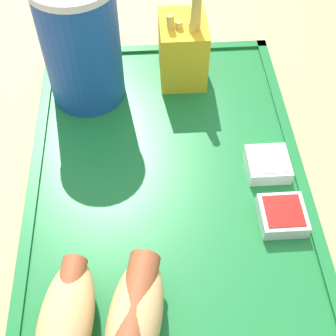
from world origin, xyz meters
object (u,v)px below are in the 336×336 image
object	(u,v)px
soda_cup	(81,42)
fries_carton	(183,49)
sauce_cup_mayo	(268,164)
sauce_cup_ketchup	(282,215)
hot_dog_near	(135,318)
hot_dog_far	(65,322)

from	to	relation	value
soda_cup	fries_carton	bearing A→B (deg)	-78.67
soda_cup	fries_carton	size ratio (longest dim) A/B	1.46
soda_cup	sauce_cup_mayo	distance (m)	0.25
sauce_cup_ketchup	hot_dog_near	bearing A→B (deg)	124.13
sauce_cup_mayo	fries_carton	bearing A→B (deg)	26.85
hot_dog_far	sauce_cup_mayo	xyz separation A→B (m)	(0.17, -0.20, -0.02)
soda_cup	hot_dog_far	bearing A→B (deg)	178.98
fries_carton	sauce_cup_mayo	distance (m)	0.18
hot_dog_near	fries_carton	bearing A→B (deg)	-11.58
soda_cup	hot_dog_far	xyz separation A→B (m)	(-0.30, 0.01, -0.05)
sauce_cup_mayo	soda_cup	bearing A→B (deg)	55.84
sauce_cup_mayo	sauce_cup_ketchup	bearing A→B (deg)	-178.34
hot_dog_far	sauce_cup_mayo	distance (m)	0.26
soda_cup	sauce_cup_mayo	xyz separation A→B (m)	(-0.13, -0.20, -0.07)
hot_dog_near	sauce_cup_ketchup	size ratio (longest dim) A/B	2.67
hot_dog_near	fries_carton	size ratio (longest dim) A/B	0.94
hot_dog_far	sauce_cup_ketchup	world-z (taller)	hot_dog_far
hot_dog_far	hot_dog_near	distance (m)	0.06
hot_dog_near	fries_carton	distance (m)	0.33
hot_dog_far	sauce_cup_mayo	size ratio (longest dim) A/B	2.62
fries_carton	soda_cup	bearing A→B (deg)	101.33
sauce_cup_ketchup	soda_cup	bearing A→B (deg)	45.05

